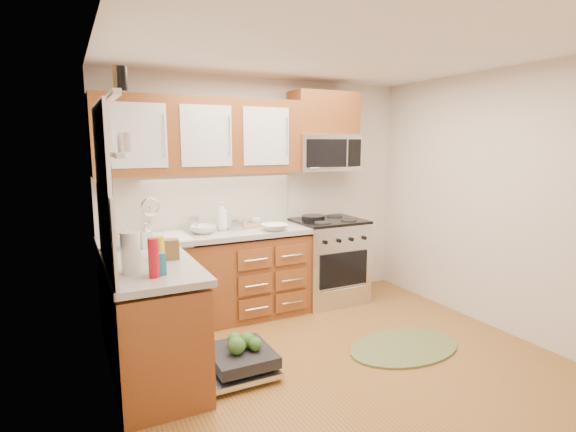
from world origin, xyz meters
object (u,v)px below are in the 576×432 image
sink (155,251)px  stock_pot (235,224)px  dishwasher (236,362)px  skillet (313,218)px  bowl_a (275,227)px  microwave (324,153)px  cup (256,220)px  range (328,260)px  cutting_board (247,226)px  upper_cabinets (201,136)px  rug (404,347)px  paper_towel_roll (131,252)px  bowl_b (203,230)px

sink → stock_pot: 0.85m
dishwasher → skillet: size_ratio=2.69×
sink → bowl_a: size_ratio=2.35×
microwave → cup: microwave is taller
range → cutting_board: range is taller
stock_pot → bowl_a: bearing=-34.5°
cutting_board → cup: size_ratio=2.77×
upper_cabinets → dishwasher: (-0.13, -1.27, -1.77)m
microwave → rug: size_ratio=0.71×
range → stock_pot: 1.22m
range → dishwasher: range is taller
range → microwave: (0.00, 0.12, 1.23)m
dishwasher → stock_pot: (0.44, 1.19, 0.88)m
paper_towel_roll → bowl_b: paper_towel_roll is taller
range → rug: range is taller
range → stock_pot: bearing=177.1°
paper_towel_roll → cutting_board: bearing=42.8°
rug → stock_pot: size_ratio=5.54×
dishwasher → paper_towel_roll: bearing=178.6°
paper_towel_roll → cup: size_ratio=2.53×
sink → bowl_b: 0.50m
skillet → stock_pot: bearing=-179.2°
range → paper_towel_roll: (-2.28, -1.11, 0.59)m
range → bowl_b: bowl_b is taller
bowl_b → upper_cabinets: bearing=70.3°
skillet → bowl_b: size_ratio=1.04×
paper_towel_roll → bowl_b: size_ratio=1.14×
dishwasher → bowl_a: bearing=50.6°
upper_cabinets → bowl_b: bearing=-109.7°
skillet → bowl_b: bowl_b is taller
stock_pot → cup: bearing=28.3°
bowl_a → bowl_b: bearing=166.2°
cutting_board → microwave: bearing=0.0°
stock_pot → upper_cabinets: bearing=163.6°
sink → bowl_a: bowl_a is taller
bowl_a → cup: size_ratio=2.34×
dishwasher → paper_towel_roll: 1.22m
bowl_b → sink: bearing=-179.8°
stock_pot → bowl_a: (0.34, -0.24, -0.03)m
skillet → cup: (-0.64, 0.15, -0.00)m
microwave → skillet: (-0.16, -0.05, -0.73)m
sink → cup: size_ratio=5.51×
bowl_a → range: bearing=13.3°
range → microwave: microwave is taller
cup → skillet: bearing=-13.3°
rug → upper_cabinets: bearing=131.7°
dishwasher → bowl_b: bowl_b is taller
range → bowl_a: (-0.76, -0.18, 0.48)m
upper_cabinets → rug: bearing=-48.3°
bowl_b → dishwasher: bearing=-94.1°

